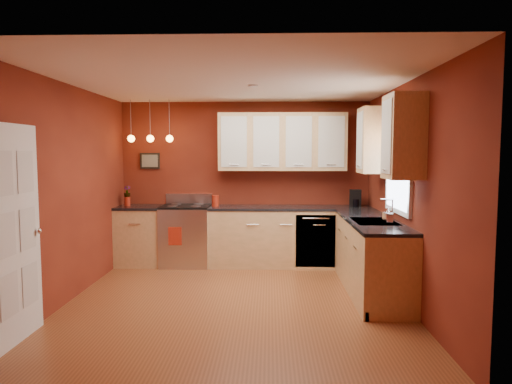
{
  "coord_description": "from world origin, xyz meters",
  "views": [
    {
      "loc": [
        0.41,
        -5.31,
        1.78
      ],
      "look_at": [
        0.21,
        1.0,
        1.24
      ],
      "focal_mm": 32.0,
      "sensor_mm": 36.0,
      "label": 1
    }
  ],
  "objects_px": {
    "gas_range": "(186,235)",
    "soap_pump": "(388,215)",
    "red_canister": "(215,201)",
    "coffee_maker": "(355,199)",
    "sink": "(375,223)"
  },
  "relations": [
    {
      "from": "red_canister",
      "to": "coffee_maker",
      "type": "height_order",
      "value": "coffee_maker"
    },
    {
      "from": "gas_range",
      "to": "soap_pump",
      "type": "height_order",
      "value": "soap_pump"
    },
    {
      "from": "red_canister",
      "to": "coffee_maker",
      "type": "relative_size",
      "value": 0.66
    },
    {
      "from": "red_canister",
      "to": "sink",
      "type": "bearing_deg",
      "value": -34.65
    },
    {
      "from": "gas_range",
      "to": "red_canister",
      "type": "bearing_deg",
      "value": -1.61
    },
    {
      "from": "sink",
      "to": "soap_pump",
      "type": "height_order",
      "value": "sink"
    },
    {
      "from": "sink",
      "to": "red_canister",
      "type": "xyz_separation_m",
      "value": [
        -2.15,
        1.49,
        0.11
      ]
    },
    {
      "from": "gas_range",
      "to": "red_canister",
      "type": "height_order",
      "value": "red_canister"
    },
    {
      "from": "sink",
      "to": "red_canister",
      "type": "height_order",
      "value": "sink"
    },
    {
      "from": "gas_range",
      "to": "coffee_maker",
      "type": "height_order",
      "value": "coffee_maker"
    },
    {
      "from": "sink",
      "to": "red_canister",
      "type": "relative_size",
      "value": 3.97
    },
    {
      "from": "coffee_maker",
      "to": "gas_range",
      "type": "bearing_deg",
      "value": -168.64
    },
    {
      "from": "coffee_maker",
      "to": "sink",
      "type": "bearing_deg",
      "value": -81.01
    },
    {
      "from": "sink",
      "to": "soap_pump",
      "type": "relative_size",
      "value": 3.49
    },
    {
      "from": "gas_range",
      "to": "coffee_maker",
      "type": "xyz_separation_m",
      "value": [
        2.67,
        0.03,
        0.58
      ]
    }
  ]
}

